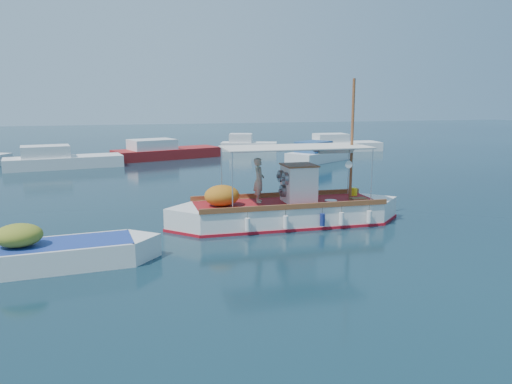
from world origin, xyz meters
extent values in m
plane|color=black|center=(0.00, 0.00, 0.00)|extent=(160.00, 160.00, 0.00)
cube|color=white|center=(0.21, 0.53, 0.33)|extent=(7.09, 2.53, 1.03)
cube|color=white|center=(-3.31, 0.63, 0.33)|extent=(2.35, 2.35, 1.03)
cube|color=white|center=(3.73, 0.44, 0.33)|extent=(2.35, 2.35, 1.03)
cube|color=#A8101C|center=(0.21, 0.53, 0.02)|extent=(7.19, 2.61, 0.17)
cube|color=maroon|center=(0.21, 0.53, 0.83)|extent=(7.09, 2.34, 0.06)
cube|color=brown|center=(0.24, 1.72, 0.94)|extent=(7.13, 0.28, 0.19)
cube|color=brown|center=(0.18, -0.65, 0.94)|extent=(7.13, 0.28, 0.19)
cube|color=white|center=(0.68, 0.52, 1.55)|extent=(1.16, 1.25, 1.41)
cube|color=brown|center=(0.68, 0.52, 2.28)|extent=(1.25, 1.34, 0.06)
cylinder|color=slate|center=(0.06, 0.24, 1.83)|extent=(0.22, 0.47, 0.47)
cylinder|color=slate|center=(0.08, 0.84, 1.83)|extent=(0.22, 0.47, 0.47)
cylinder|color=slate|center=(0.07, 0.54, 1.31)|extent=(0.22, 0.47, 0.47)
cylinder|color=brown|center=(2.83, 0.47, 3.19)|extent=(0.12, 0.12, 4.69)
cylinder|color=brown|center=(2.08, 0.48, 2.81)|extent=(1.69, 0.12, 0.08)
cylinder|color=silver|center=(-2.11, 1.63, 1.90)|extent=(0.04, 0.04, 2.11)
cylinder|color=silver|center=(-2.16, -0.43, 1.90)|extent=(0.04, 0.04, 2.11)
cylinder|color=silver|center=(3.24, 1.49, 1.90)|extent=(0.04, 0.04, 2.11)
cylinder|color=silver|center=(3.18, -0.58, 1.90)|extent=(0.04, 0.04, 2.11)
cube|color=beige|center=(0.54, 0.53, 2.97)|extent=(5.59, 2.40, 0.04)
ellipsoid|color=#B96F1B|center=(-2.32, 0.60, 1.24)|extent=(1.34, 1.15, 0.79)
cube|color=yellow|center=(1.44, 1.02, 1.03)|extent=(0.24, 0.17, 0.38)
cylinder|color=yellow|center=(3.32, 1.11, 1.00)|extent=(0.29, 0.29, 0.32)
cube|color=brown|center=(3.01, 0.09, 0.90)|extent=(0.62, 0.44, 0.11)
cylinder|color=#B2B2B2|center=(1.79, -0.02, 0.90)|extent=(0.48, 0.48, 0.11)
cylinder|color=white|center=(2.25, -0.50, 2.37)|extent=(0.28, 0.04, 0.28)
cylinder|color=white|center=(-1.70, -0.73, 0.42)|extent=(0.19, 0.19, 0.45)
cylinder|color=navy|center=(1.11, -0.80, 0.42)|extent=(0.19, 0.19, 0.45)
cylinder|color=white|center=(2.99, -0.85, 0.42)|extent=(0.19, 0.19, 0.45)
imported|color=#ACA78F|center=(-0.81, 0.88, 1.71)|extent=(0.59, 0.73, 1.71)
cube|color=white|center=(-7.98, -2.35, 0.25)|extent=(4.67, 2.13, 0.89)
cube|color=white|center=(-5.71, -2.17, 0.25)|extent=(1.77, 1.77, 0.89)
cube|color=navy|center=(-7.98, -2.35, 0.67)|extent=(4.66, 1.93, 0.05)
ellipsoid|color=olive|center=(-8.77, -2.41, 1.02)|extent=(1.38, 1.17, 0.65)
cube|color=silver|center=(-9.46, 19.87, 0.30)|extent=(8.06, 3.56, 1.00)
cube|color=silver|center=(-10.62, 19.69, 1.20)|extent=(3.39, 2.49, 0.80)
cube|color=maroon|center=(-1.91, 23.60, 0.30)|extent=(9.01, 5.30, 1.00)
cube|color=silver|center=(-3.13, 23.21, 1.20)|extent=(3.99, 3.32, 0.80)
cube|color=silver|center=(9.25, 18.42, 0.30)|extent=(6.40, 5.31, 1.00)
cube|color=navy|center=(8.47, 17.90, 1.20)|extent=(3.12, 2.95, 0.80)
cube|color=silver|center=(14.32, 25.25, 0.30)|extent=(7.31, 3.01, 1.00)
cube|color=silver|center=(13.24, 25.32, 1.20)|extent=(2.99, 2.37, 0.80)
cube|color=silver|center=(5.99, 27.38, 0.30)|extent=(5.45, 3.55, 1.00)
cube|color=silver|center=(5.27, 27.63, 1.20)|extent=(2.48, 2.27, 0.80)
camera|label=1|loc=(-6.09, -17.15, 4.77)|focal=35.00mm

